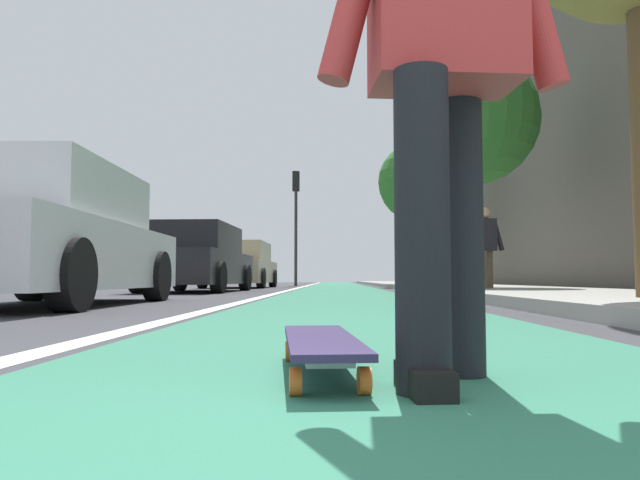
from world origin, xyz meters
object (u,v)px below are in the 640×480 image
(skater_person, at_px, (443,46))
(pedestrian_distant, at_px, (485,245))
(street_tree_mid, at_px, (472,120))
(street_tree_far, at_px, (418,182))
(parked_car_mid, at_px, (197,260))
(traffic_light, at_px, (296,207))
(skateboard, at_px, (321,344))
(parked_car_far, at_px, (240,266))
(parked_car_near, at_px, (47,239))

(skater_person, bearing_deg, pedestrian_distant, -14.99)
(street_tree_mid, xyz_separation_m, street_tree_far, (7.85, 0.00, -0.01))
(parked_car_mid, bearing_deg, pedestrian_distant, -113.41)
(skater_person, bearing_deg, street_tree_mid, -13.69)
(street_tree_far, bearing_deg, pedestrian_distant, 178.83)
(street_tree_far, bearing_deg, skater_person, 172.04)
(traffic_light, relative_size, street_tree_mid, 0.92)
(skateboard, bearing_deg, parked_car_mid, 14.99)
(street_tree_mid, relative_size, pedestrian_distant, 3.20)
(skater_person, distance_m, parked_car_far, 17.72)
(skateboard, height_order, parked_car_far, parked_car_far)
(skateboard, relative_size, traffic_light, 0.19)
(parked_car_far, distance_m, street_tree_far, 6.68)
(parked_car_far, relative_size, pedestrian_distant, 2.92)
(parked_car_far, relative_size, street_tree_mid, 0.91)
(street_tree_mid, height_order, street_tree_far, street_tree_mid)
(skater_person, xyz_separation_m, parked_car_near, (4.62, 3.39, -0.23))
(parked_car_near, height_order, parked_car_far, parked_car_near)
(parked_car_far, distance_m, traffic_light, 5.36)
(traffic_light, height_order, pedestrian_distant, traffic_light)
(skateboard, bearing_deg, skater_person, -113.41)
(parked_car_mid, height_order, pedestrian_distant, pedestrian_distant)
(skateboard, bearing_deg, street_tree_mid, -15.65)
(skateboard, distance_m, skater_person, 0.92)
(skater_person, relative_size, street_tree_far, 0.33)
(parked_car_far, xyz_separation_m, pedestrian_distant, (-8.50, -5.74, 0.19))
(skater_person, bearing_deg, parked_car_far, 10.92)
(skateboard, xyz_separation_m, street_tree_far, (18.29, -2.92, 3.50))
(parked_car_far, height_order, traffic_light, traffic_light)
(traffic_light, bearing_deg, parked_car_far, 161.44)
(parked_car_near, relative_size, traffic_light, 0.92)
(parked_car_far, distance_m, pedestrian_distant, 10.26)
(parked_car_mid, height_order, parked_car_far, parked_car_mid)
(parked_car_near, height_order, street_tree_far, street_tree_far)
(traffic_light, height_order, street_tree_mid, street_tree_mid)
(street_tree_mid, bearing_deg, traffic_light, 21.32)
(traffic_light, bearing_deg, street_tree_far, -128.12)
(pedestrian_distant, bearing_deg, traffic_light, 17.98)
(parked_car_near, bearing_deg, street_tree_mid, -45.04)
(parked_car_near, xyz_separation_m, parked_car_far, (12.77, -0.04, -0.01))
(traffic_light, distance_m, pedestrian_distant, 13.87)
(parked_car_far, bearing_deg, pedestrian_distant, -146.00)
(parked_car_near, distance_m, traffic_light, 17.52)
(skater_person, distance_m, parked_car_mid, 11.86)
(parked_car_mid, distance_m, street_tree_mid, 6.64)
(parked_car_mid, relative_size, parked_car_far, 1.01)
(parked_car_near, distance_m, pedestrian_distant, 7.18)
(parked_car_near, xyz_separation_m, parked_car_mid, (6.75, -0.04, -0.00))
(skateboard, distance_m, pedestrian_distant, 9.19)
(skateboard, height_order, street_tree_mid, street_tree_mid)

